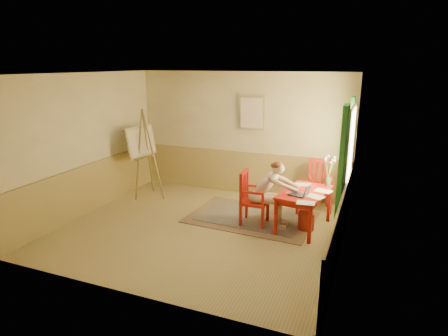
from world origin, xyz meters
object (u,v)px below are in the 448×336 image
at_px(figure, 269,191).
at_px(laptop, 301,194).
at_px(table, 304,196).
at_px(chair_left, 252,198).
at_px(chair_back, 320,185).
at_px(easel, 143,145).

bearing_deg(figure, laptop, -12.29).
bearing_deg(figure, table, 12.38).
xyz_separation_m(chair_left, chair_back, (1.07, 1.27, 0.00)).
xyz_separation_m(chair_left, easel, (-2.79, 0.63, 0.68)).
relative_size(figure, easel, 0.63).
height_order(chair_back, laptop, chair_back).
relative_size(table, chair_left, 1.26).
relative_size(chair_back, laptop, 2.63).
xyz_separation_m(chair_back, easel, (-3.86, -0.64, 0.67)).
xyz_separation_m(table, chair_back, (0.12, 1.11, -0.11)).
xyz_separation_m(table, laptop, (-0.02, -0.27, 0.13)).
relative_size(chair_left, chair_back, 0.99).
bearing_deg(easel, laptop, -11.25).
distance_m(figure, easel, 3.20).
bearing_deg(laptop, chair_back, 84.13).
relative_size(table, chair_back, 1.25).
distance_m(chair_left, laptop, 0.96).
distance_m(table, easel, 3.81).
bearing_deg(easel, chair_back, 9.44).
bearing_deg(table, chair_back, 83.76).
bearing_deg(chair_back, laptop, -95.87).
bearing_deg(laptop, table, 85.66).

